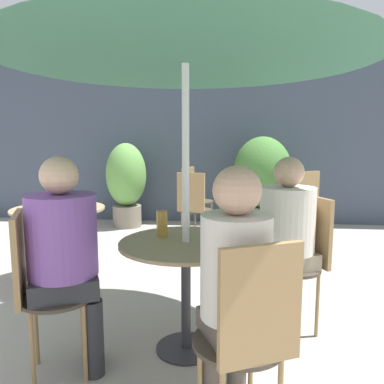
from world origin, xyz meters
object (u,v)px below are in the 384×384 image
bistro_chair_3 (193,194)px  beer_glass_1 (162,223)px  seated_person_0 (66,248)px  seated_person_2 (285,231)px  cafe_table_near (186,263)px  beer_glass_0 (205,233)px  potted_plant_0 (126,181)px  bistro_chair_2 (303,251)px  bistro_chair_5 (312,202)px  cafe_table_far (59,222)px  bistro_chair_4 (193,203)px  umbrella (185,38)px  bistro_chair_1 (249,330)px  seated_person_1 (234,276)px  bistro_chair_0 (38,281)px  potted_plant_1 (262,176)px

bistro_chair_3 → beer_glass_1: bearing=-157.3°
seated_person_0 → seated_person_2: seated_person_0 is taller
cafe_table_near → bistro_chair_3: bearing=94.4°
beer_glass_0 → potted_plant_0: bearing=112.1°
bistro_chair_3 → beer_glass_1: (0.07, -2.94, 0.23)m
bistro_chair_2 → bistro_chair_5: (0.51, 2.11, 0.00)m
cafe_table_far → bistro_chair_5: bearing=29.0°
cafe_table_near → seated_person_0: (-0.63, -0.28, 0.16)m
bistro_chair_4 → umbrella: size_ratio=0.43×
bistro_chair_4 → beer_glass_1: bistro_chair_4 is taller
bistro_chair_1 → bistro_chair_5: same height
bistro_chair_1 → bistro_chair_3: (-0.58, 3.83, 0.00)m
cafe_table_near → bistro_chair_3: (-0.23, 3.06, -0.01)m
seated_person_0 → seated_person_1: 0.98m
cafe_table_far → potted_plant_0: 2.29m
potted_plant_0 → bistro_chair_1: bearing=-68.4°
bistro_chair_5 → seated_person_1: (-1.00, -3.09, 0.17)m
seated_person_2 → seated_person_1: bearing=-44.9°
bistro_chair_2 → cafe_table_near: bearing=-90.0°
bistro_chair_0 → seated_person_0: size_ratio=0.76×
bistro_chair_2 → seated_person_0: seated_person_0 is taller
bistro_chair_3 → seated_person_2: seated_person_2 is taller
bistro_chair_5 → seated_person_1: size_ratio=0.77×
cafe_table_near → bistro_chair_2: (0.77, 0.34, -0.01)m
seated_person_2 → potted_plant_0: 3.58m
bistro_chair_1 → potted_plant_1: bearing=-119.7°
beer_glass_0 → beer_glass_1: beer_glass_0 is taller
bistro_chair_4 → seated_person_2: seated_person_2 is taller
seated_person_0 → bistro_chair_5: bearing=-59.1°
potted_plant_1 → bistro_chair_0: bearing=-113.4°
bistro_chair_2 → seated_person_0: 1.55m
beer_glass_1 → bistro_chair_1: bearing=-60.1°
bistro_chair_0 → bistro_chair_2: same height
bistro_chair_2 → umbrella: umbrella is taller
seated_person_0 → beer_glass_1: seated_person_0 is taller
cafe_table_near → bistro_chair_5: bearing=62.3°
cafe_table_near → bistro_chair_1: (0.34, -0.77, -0.01)m
beer_glass_0 → bistro_chair_3: bearing=96.4°
potted_plant_1 → umbrella: size_ratio=0.63×
seated_person_0 → potted_plant_1: potted_plant_1 is taller
seated_person_0 → beer_glass_1: 0.62m
seated_person_2 → cafe_table_far: bearing=-135.1°
bistro_chair_2 → beer_glass_0: bearing=-76.1°
bistro_chair_3 → seated_person_2: (0.87, -2.77, 0.16)m
seated_person_1 → bistro_chair_0: bearing=-39.5°
bistro_chair_0 → cafe_table_far: bearing=-3.4°
cafe_table_near → bistro_chair_1: bearing=-66.0°
bistro_chair_4 → seated_person_1: size_ratio=0.77×
bistro_chair_3 → potted_plant_0: (-1.04, 0.26, 0.15)m
umbrella → bistro_chair_2: bearing=24.0°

